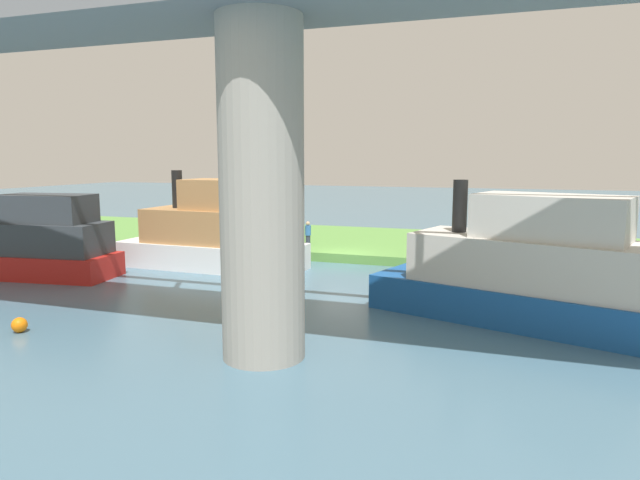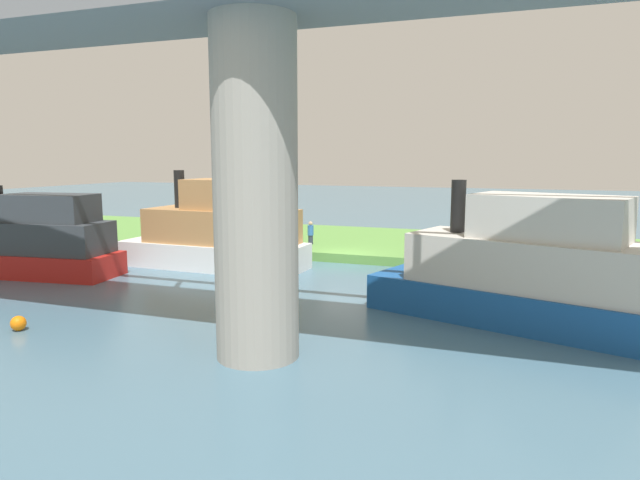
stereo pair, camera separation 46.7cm
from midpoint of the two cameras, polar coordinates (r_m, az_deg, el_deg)
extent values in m
plane|color=#476B7F|center=(30.53, 1.80, -2.38)|extent=(160.00, 160.00, 0.00)
cube|color=#5B9342|center=(36.18, 4.64, -0.30)|extent=(80.00, 12.00, 0.50)
cylinder|color=#9E998E|center=(15.72, -6.79, 4.76)|extent=(2.37, 2.37, 9.45)
cube|color=slate|center=(16.19, -7.12, 22.63)|extent=(73.14, 4.00, 0.50)
cylinder|color=#2D334C|center=(33.86, -1.62, 0.02)|extent=(0.29, 0.29, 0.55)
cylinder|color=blue|center=(33.78, -1.63, 0.99)|extent=(0.39, 0.39, 0.60)
sphere|color=tan|center=(33.73, -1.63, 1.70)|extent=(0.24, 0.24, 0.24)
cylinder|color=brown|center=(30.96, 17.10, -0.84)|extent=(0.20, 0.20, 0.87)
cube|color=#195199|center=(21.01, 17.94, -5.98)|extent=(10.11, 5.94, 1.28)
cube|color=beige|center=(20.54, 19.54, -2.12)|extent=(8.18, 5.06, 1.71)
cube|color=beige|center=(20.12, 21.79, 2.16)|extent=(5.31, 3.76, 1.49)
cylinder|color=black|center=(21.14, 13.42, 3.39)|extent=(0.53, 0.53, 1.92)
cube|color=#D84C2D|center=(21.69, 11.67, -2.27)|extent=(2.20, 2.34, 0.96)
cube|color=white|center=(29.88, -11.40, -1.50)|extent=(9.94, 3.54, 1.31)
cube|color=#B27F4C|center=(29.37, -10.58, 1.38)|extent=(7.96, 3.16, 1.75)
cube|color=#B27F4C|center=(28.83, -9.36, 4.56)|extent=(4.99, 2.62, 1.53)
cylinder|color=black|center=(30.59, -14.74, 5.03)|extent=(0.55, 0.55, 1.97)
cube|color=#D84C2D|center=(31.17, -15.57, 0.90)|extent=(1.80, 2.02, 0.99)
cube|color=white|center=(26.53, 22.65, -3.87)|extent=(5.01, 2.89, 0.74)
cube|color=silver|center=(26.18, 21.45, -2.20)|extent=(2.00, 1.75, 0.84)
cube|color=red|center=(30.72, -27.80, -2.21)|extent=(8.81, 3.89, 1.14)
cube|color=#33383D|center=(30.23, -27.28, 0.21)|extent=(7.08, 3.40, 1.51)
cube|color=#33383D|center=(29.67, -26.47, 2.89)|extent=(4.50, 2.68, 1.33)
cube|color=red|center=(34.59, -23.58, -1.23)|extent=(4.51, 1.94, 0.68)
cube|color=silver|center=(34.92, -24.30, 0.03)|extent=(1.68, 1.38, 0.78)
sphere|color=orange|center=(21.21, -28.80, -7.57)|extent=(0.50, 0.50, 0.50)
camera|label=1|loc=(0.23, -90.53, -0.08)|focal=31.49mm
camera|label=2|loc=(0.23, 89.47, 0.08)|focal=31.49mm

